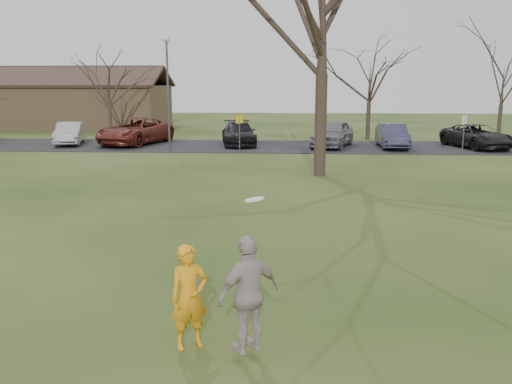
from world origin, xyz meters
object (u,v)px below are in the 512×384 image
car_6 (477,136)px  catching_play (249,294)px  car_1 (70,133)px  car_2 (135,131)px  lamp_post (168,79)px  car_5 (392,136)px  player_defender (189,297)px  car_3 (239,133)px  building (46,104)px  big_tree (323,1)px  car_4 (333,133)px

car_6 → catching_play: 27.87m
car_1 → car_2: bearing=-9.3°
lamp_post → car_5: bearing=9.3°
player_defender → car_2: size_ratio=0.27×
player_defender → lamp_post: lamp_post is taller
car_3 → building: (-17.62, 12.45, 1.20)m
catching_play → big_tree: big_tree is taller
player_defender → building: 42.86m
car_5 → building: bearing=154.1°
car_1 → catching_play: (12.99, -25.72, 0.26)m
car_3 → lamp_post: lamp_post is taller
car_2 → catching_play: (8.96, -26.05, 0.14)m
car_5 → car_4: bearing=176.3°
car_6 → car_4: bearing=164.0°
car_6 → lamp_post: (-17.65, -2.33, 3.25)m
car_4 → catching_play: size_ratio=2.07×
car_2 → catching_play: size_ratio=2.54×
car_1 → car_5: car_5 is taller
car_1 → building: size_ratio=0.20×
player_defender → car_4: 25.44m
lamp_post → car_3: bearing=40.1°
car_3 → car_6: size_ratio=0.98×
car_2 → car_4: car_2 is taller
player_defender → car_1: 28.14m
car_5 → catching_play: size_ratio=1.86×
player_defender → car_5: bearing=45.1°
car_4 → car_6: bearing=17.0°
car_1 → building: (-7.19, 12.85, 1.22)m
car_2 → car_5: car_2 is taller
car_1 → car_4: car_4 is taller
car_2 → big_tree: 16.25m
car_3 → car_4: bearing=-15.7°
car_3 → car_1: bearing=173.4°
car_6 → lamp_post: lamp_post is taller
car_5 → car_6: bearing=3.6°
car_2 → car_5: (15.52, -0.90, -0.11)m
catching_play → big_tree: 16.79m
car_6 → building: (-31.65, 13.17, 1.21)m
car_2 → lamp_post: 5.14m
lamp_post → catching_play: bearing=-75.0°
car_3 → catching_play: bearing=-93.1°
car_2 → big_tree: big_tree is taller
car_2 → catching_play: catching_play is taller
catching_play → lamp_post: 24.07m
car_2 → car_6: size_ratio=1.17×
car_1 → car_6: car_6 is taller
car_6 → big_tree: size_ratio=0.35×
big_tree → car_2: bearing=135.8°
car_1 → car_6: 24.46m
big_tree → car_4: bearing=82.6°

